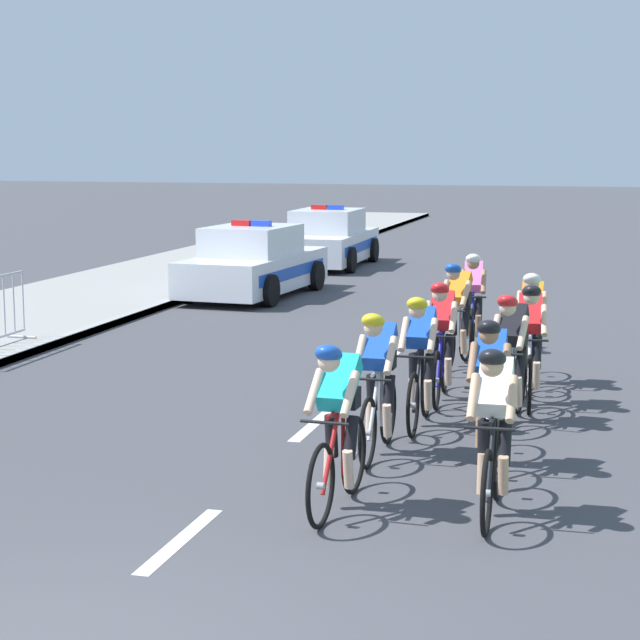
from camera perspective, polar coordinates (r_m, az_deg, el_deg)
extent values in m
cube|color=gray|center=(22.69, -13.10, 0.65)|extent=(4.09, 60.00, 0.12)
cube|color=#9E9E99|center=(21.83, -8.55, 0.48)|extent=(0.16, 60.00, 0.13)
cube|color=white|center=(9.55, -6.94, -10.79)|extent=(0.14, 1.60, 0.01)
cube|color=white|center=(13.17, -0.34, -5.20)|extent=(0.14, 1.60, 0.01)
cube|color=white|center=(16.97, 3.31, -2.04)|extent=(0.14, 1.60, 0.01)
cube|color=white|center=(20.84, 5.60, -0.03)|extent=(0.14, 1.60, 0.01)
cube|color=white|center=(24.76, 7.18, 1.35)|extent=(0.14, 1.60, 0.01)
torus|color=black|center=(9.66, 0.04, -8.23)|extent=(0.08, 0.73, 0.72)
cylinder|color=#99999E|center=(9.66, 0.04, -8.23)|extent=(0.06, 0.06, 0.06)
torus|color=black|center=(10.58, 1.70, -6.72)|extent=(0.08, 0.73, 0.72)
cylinder|color=#99999E|center=(10.58, 1.70, -6.72)|extent=(0.06, 0.06, 0.06)
cylinder|color=#B21919|center=(9.94, 0.83, -4.54)|extent=(0.06, 0.55, 0.04)
cylinder|color=#B21919|center=(9.86, 0.53, -6.60)|extent=(0.06, 0.48, 0.63)
cylinder|color=#B21919|center=(10.20, 1.15, -5.95)|extent=(0.04, 0.04, 0.65)
cylinder|color=black|center=(9.62, 0.22, -5.11)|extent=(0.42, 0.05, 0.03)
cube|color=black|center=(10.11, 1.16, -4.07)|extent=(0.11, 0.22, 0.05)
cube|color=#19B2B7|center=(9.95, 0.96, -3.10)|extent=(0.30, 0.55, 0.46)
cube|color=black|center=(10.10, 1.14, -3.86)|extent=(0.29, 0.21, 0.18)
cylinder|color=black|center=(10.11, 1.55, -5.86)|extent=(0.12, 0.23, 0.40)
cylinder|color=beige|center=(10.10, 1.41, -7.41)|extent=(0.10, 0.16, 0.36)
cylinder|color=black|center=(10.16, 0.57, -5.78)|extent=(0.12, 0.17, 0.40)
cylinder|color=beige|center=(10.15, 0.43, -7.33)|extent=(0.10, 0.13, 0.36)
cylinder|color=beige|center=(9.72, 1.49, -3.70)|extent=(0.09, 0.40, 0.35)
cylinder|color=beige|center=(9.81, -0.30, -3.57)|extent=(0.09, 0.40, 0.35)
sphere|color=beige|center=(9.63, 0.44, -2.05)|extent=(0.19, 0.19, 0.19)
ellipsoid|color=blue|center=(9.60, 0.43, -1.68)|extent=(0.24, 0.32, 0.24)
torus|color=black|center=(9.57, 8.28, -8.50)|extent=(0.06, 0.72, 0.72)
cylinder|color=#99999E|center=(9.57, 8.28, -8.50)|extent=(0.06, 0.06, 0.06)
torus|color=black|center=(10.52, 8.82, -6.91)|extent=(0.06, 0.72, 0.72)
cylinder|color=#99999E|center=(10.52, 8.82, -6.91)|extent=(0.06, 0.06, 0.06)
cylinder|color=black|center=(9.86, 8.61, -4.75)|extent=(0.05, 0.55, 0.04)
cylinder|color=black|center=(9.77, 8.47, -6.83)|extent=(0.05, 0.48, 0.63)
cylinder|color=black|center=(10.13, 8.67, -6.16)|extent=(0.04, 0.04, 0.65)
cylinder|color=black|center=(9.52, 8.41, -5.35)|extent=(0.42, 0.04, 0.03)
cube|color=black|center=(10.04, 8.72, -4.26)|extent=(0.11, 0.22, 0.05)
cube|color=white|center=(9.88, 8.68, -3.29)|extent=(0.29, 0.55, 0.47)
cube|color=black|center=(10.02, 8.72, -4.05)|extent=(0.28, 0.21, 0.18)
cylinder|color=black|center=(10.05, 9.16, -6.05)|extent=(0.12, 0.23, 0.40)
cylinder|color=tan|center=(10.04, 9.09, -7.62)|extent=(0.09, 0.16, 0.36)
cylinder|color=black|center=(10.07, 8.13, -6.00)|extent=(0.11, 0.17, 0.40)
cylinder|color=tan|center=(10.06, 8.06, -7.57)|extent=(0.09, 0.12, 0.36)
cylinder|color=tan|center=(9.67, 9.50, -3.89)|extent=(0.09, 0.40, 0.35)
cylinder|color=tan|center=(9.69, 7.61, -3.80)|extent=(0.09, 0.40, 0.35)
sphere|color=tan|center=(9.54, 8.55, -2.25)|extent=(0.19, 0.19, 0.19)
ellipsoid|color=black|center=(9.52, 8.55, -1.88)|extent=(0.24, 0.32, 0.24)
torus|color=black|center=(11.37, 2.38, -5.62)|extent=(0.05, 0.72, 0.72)
cylinder|color=#99999E|center=(11.37, 2.38, -5.62)|extent=(0.06, 0.06, 0.06)
torus|color=black|center=(12.32, 3.40, -4.49)|extent=(0.05, 0.72, 0.72)
cylinder|color=#99999E|center=(12.32, 3.40, -4.49)|extent=(0.06, 0.06, 0.06)
cylinder|color=silver|center=(11.68, 2.88, -2.53)|extent=(0.04, 0.55, 0.04)
cylinder|color=silver|center=(11.58, 2.69, -4.26)|extent=(0.04, 0.48, 0.63)
cylinder|color=silver|center=(11.93, 3.07, -3.78)|extent=(0.04, 0.04, 0.65)
cylinder|color=black|center=(11.35, 2.51, -2.96)|extent=(0.42, 0.03, 0.03)
cube|color=black|center=(11.86, 3.09, -2.15)|extent=(0.10, 0.22, 0.05)
cube|color=blue|center=(11.71, 2.97, -1.31)|extent=(0.28, 0.55, 0.45)
cube|color=black|center=(11.85, 3.08, -1.97)|extent=(0.28, 0.20, 0.18)
cylinder|color=black|center=(11.85, 3.44, -3.67)|extent=(0.11, 0.22, 0.40)
cylinder|color=beige|center=(11.83, 3.35, -5.00)|extent=(0.09, 0.15, 0.36)
cylinder|color=black|center=(11.89, 2.59, -3.63)|extent=(0.11, 0.17, 0.40)
cylinder|color=beige|center=(11.87, 2.50, -4.95)|extent=(0.09, 0.12, 0.36)
cylinder|color=beige|center=(11.48, 3.52, -1.77)|extent=(0.08, 0.40, 0.35)
cylinder|color=beige|center=(11.54, 1.97, -1.70)|extent=(0.08, 0.40, 0.35)
sphere|color=beige|center=(11.38, 2.66, -0.37)|extent=(0.19, 0.19, 0.19)
ellipsoid|color=yellow|center=(11.36, 2.65, -0.06)|extent=(0.23, 0.32, 0.24)
torus|color=black|center=(11.06, 8.17, -6.12)|extent=(0.07, 0.73, 0.72)
cylinder|color=#99999E|center=(11.06, 8.17, -6.12)|extent=(0.06, 0.06, 0.06)
torus|color=black|center=(12.02, 8.59, -4.91)|extent=(0.07, 0.73, 0.72)
cylinder|color=#99999E|center=(12.02, 8.59, -4.91)|extent=(0.06, 0.06, 0.06)
cylinder|color=silver|center=(11.37, 8.43, -2.92)|extent=(0.06, 0.55, 0.04)
cylinder|color=silver|center=(11.27, 8.32, -4.71)|extent=(0.06, 0.48, 0.63)
cylinder|color=silver|center=(11.63, 8.48, -4.19)|extent=(0.04, 0.04, 0.65)
cylinder|color=black|center=(11.03, 8.27, -3.39)|extent=(0.42, 0.04, 0.03)
cube|color=black|center=(11.56, 8.52, -2.53)|extent=(0.11, 0.22, 0.05)
cube|color=blue|center=(11.40, 8.49, -1.67)|extent=(0.30, 0.56, 0.45)
cube|color=black|center=(11.54, 8.52, -2.35)|extent=(0.29, 0.21, 0.18)
cylinder|color=black|center=(11.56, 8.90, -4.08)|extent=(0.12, 0.23, 0.40)
cylinder|color=#9E7051|center=(11.54, 8.84, -5.45)|extent=(0.10, 0.16, 0.36)
cylinder|color=black|center=(11.57, 8.01, -4.05)|extent=(0.12, 0.17, 0.40)
cylinder|color=#9E7051|center=(11.55, 7.95, -5.41)|extent=(0.09, 0.13, 0.36)
cylinder|color=#9E7051|center=(11.19, 9.21, -2.15)|extent=(0.09, 0.40, 0.35)
cylinder|color=#9E7051|center=(11.21, 7.57, -2.08)|extent=(0.09, 0.40, 0.35)
sphere|color=#9E7051|center=(11.06, 8.39, -0.72)|extent=(0.19, 0.19, 0.19)
ellipsoid|color=black|center=(11.04, 8.39, -0.40)|extent=(0.24, 0.32, 0.24)
torus|color=black|center=(12.56, 4.64, -4.24)|extent=(0.06, 0.72, 0.72)
cylinder|color=#99999E|center=(12.56, 4.64, -4.24)|extent=(0.06, 0.06, 0.06)
torus|color=black|center=(13.53, 5.30, -3.31)|extent=(0.06, 0.72, 0.72)
cylinder|color=#99999E|center=(13.53, 5.30, -3.31)|extent=(0.06, 0.06, 0.06)
cylinder|color=black|center=(12.89, 4.98, -1.47)|extent=(0.05, 0.55, 0.04)
cylinder|color=black|center=(12.78, 4.84, -3.04)|extent=(0.05, 0.48, 0.63)
cylinder|color=black|center=(13.14, 5.10, -2.62)|extent=(0.04, 0.04, 0.65)
cylinder|color=black|center=(12.56, 4.74, -1.84)|extent=(0.42, 0.04, 0.03)
cube|color=black|center=(13.08, 5.12, -1.14)|extent=(0.11, 0.22, 0.05)
cube|color=blue|center=(12.92, 5.05, -0.37)|extent=(0.30, 0.56, 0.44)
cube|color=black|center=(13.06, 5.11, -0.98)|extent=(0.29, 0.21, 0.18)
cylinder|color=black|center=(13.06, 5.45, -2.52)|extent=(0.12, 0.23, 0.40)
cylinder|color=beige|center=(13.04, 5.38, -3.72)|extent=(0.09, 0.16, 0.36)
cylinder|color=black|center=(13.09, 4.67, -2.48)|extent=(0.11, 0.17, 0.40)
cylinder|color=beige|center=(13.07, 4.60, -3.69)|extent=(0.09, 0.12, 0.36)
cylinder|color=beige|center=(12.70, 5.61, -0.77)|extent=(0.09, 0.40, 0.35)
cylinder|color=beige|center=(12.75, 4.19, -0.71)|extent=(0.09, 0.40, 0.35)
sphere|color=beige|center=(12.59, 4.85, 0.50)|extent=(0.19, 0.19, 0.19)
ellipsoid|color=yellow|center=(12.58, 4.85, 0.79)|extent=(0.24, 0.32, 0.24)
torus|color=black|center=(12.87, 8.98, -4.01)|extent=(0.11, 0.72, 0.72)
cylinder|color=#99999E|center=(12.87, 8.98, -4.01)|extent=(0.07, 0.07, 0.06)
torus|color=black|center=(13.83, 9.84, -3.13)|extent=(0.11, 0.72, 0.72)
cylinder|color=#99999E|center=(13.83, 9.84, -3.13)|extent=(0.07, 0.07, 0.06)
cylinder|color=silver|center=(13.20, 9.44, -1.32)|extent=(0.09, 0.55, 0.04)
cylinder|color=silver|center=(13.09, 9.25, -2.84)|extent=(0.09, 0.48, 0.63)
cylinder|color=silver|center=(13.45, 9.58, -2.45)|extent=(0.04, 0.04, 0.65)
cylinder|color=black|center=(12.87, 9.13, -1.66)|extent=(0.42, 0.07, 0.03)
cube|color=black|center=(13.39, 9.62, -1.01)|extent=(0.12, 0.23, 0.05)
cube|color=black|center=(13.23, 9.53, -0.24)|extent=(0.33, 0.57, 0.46)
cube|color=black|center=(13.37, 9.61, -0.84)|extent=(0.30, 0.23, 0.18)
cylinder|color=black|center=(13.37, 9.91, -2.35)|extent=(0.13, 0.23, 0.40)
cylinder|color=beige|center=(13.34, 9.82, -3.53)|extent=(0.10, 0.16, 0.36)
cylinder|color=black|center=(13.40, 9.16, -2.31)|extent=(0.13, 0.18, 0.40)
cylinder|color=beige|center=(13.38, 9.06, -3.48)|extent=(0.10, 0.13, 0.36)
cylinder|color=beige|center=(13.00, 10.03, -0.64)|extent=(0.11, 0.41, 0.35)
cylinder|color=beige|center=(13.06, 8.65, -0.56)|extent=(0.11, 0.41, 0.35)
sphere|color=beige|center=(12.91, 9.30, 0.62)|extent=(0.19, 0.19, 0.19)
ellipsoid|color=red|center=(12.89, 9.30, 0.90)|extent=(0.26, 0.34, 0.24)
torus|color=black|center=(13.89, 5.81, -3.00)|extent=(0.09, 0.73, 0.72)
cylinder|color=#99999E|center=(13.89, 5.81, -3.00)|extent=(0.06, 0.06, 0.06)
torus|color=black|center=(14.86, 6.21, -2.22)|extent=(0.09, 0.73, 0.72)
cylinder|color=#99999E|center=(14.86, 6.21, -2.22)|extent=(0.06, 0.06, 0.06)
cylinder|color=#1E1E99|center=(14.23, 6.03, -0.51)|extent=(0.07, 0.55, 0.04)
cylinder|color=#1E1E99|center=(14.11, 5.94, -1.92)|extent=(0.07, 0.48, 0.63)
cylinder|color=#1E1E99|center=(14.48, 6.09, -1.57)|extent=(0.04, 0.04, 0.65)
cylinder|color=black|center=(13.89, 5.88, -0.82)|extent=(0.42, 0.05, 0.03)
cube|color=black|center=(14.42, 6.11, -0.23)|extent=(0.11, 0.23, 0.05)
cube|color=red|center=(14.26, 6.08, 0.49)|extent=(0.31, 0.56, 0.46)
cube|color=black|center=(14.40, 6.11, -0.08)|extent=(0.29, 0.22, 0.18)
cylinder|color=black|center=(14.40, 6.43, -1.47)|extent=(0.12, 0.23, 0.40)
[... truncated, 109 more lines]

